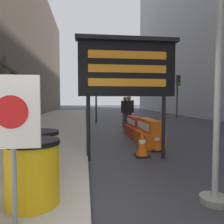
# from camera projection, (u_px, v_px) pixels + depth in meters

# --- Properties ---
(ground_plane) EXTENTS (120.00, 120.00, 0.00)m
(ground_plane) POSITION_uv_depth(u_px,v_px,m) (91.00, 224.00, 2.75)
(ground_plane) COLOR #2D2D33
(building_left_facade) EXTENTS (0.40, 50.40, 12.88)m
(building_left_facade) POSITION_uv_depth(u_px,v_px,m) (2.00, 8.00, 11.55)
(building_left_facade) COLOR brown
(building_left_facade) RESTS_ON ground_plane
(bare_tree) EXTENTS (2.01, 1.44, 3.81)m
(bare_tree) POSITION_uv_depth(u_px,v_px,m) (11.00, 88.00, 11.10)
(bare_tree) COLOR #4C3D2D
(bare_tree) RESTS_ON sidewalk_left
(barrel_drum_foreground) EXTENTS (0.73, 0.73, 0.88)m
(barrel_drum_foreground) POSITION_uv_depth(u_px,v_px,m) (33.00, 172.00, 2.95)
(barrel_drum_foreground) COLOR yellow
(barrel_drum_foreground) RESTS_ON sidewalk_left
(barrel_drum_middle) EXTENTS (0.73, 0.73, 0.88)m
(barrel_drum_middle) POSITION_uv_depth(u_px,v_px,m) (38.00, 156.00, 3.78)
(barrel_drum_middle) COLOR yellow
(barrel_drum_middle) RESTS_ON sidewalk_left
(warning_sign) EXTENTS (0.60, 0.08, 1.69)m
(warning_sign) POSITION_uv_depth(u_px,v_px,m) (12.00, 123.00, 2.37)
(warning_sign) COLOR gray
(warning_sign) RESTS_ON sidewalk_left
(message_board) EXTENTS (2.59, 0.36, 3.12)m
(message_board) POSITION_uv_depth(u_px,v_px,m) (127.00, 69.00, 5.55)
(message_board) COLOR black
(message_board) RESTS_ON ground_plane
(jersey_barrier_orange_far) EXTENTS (0.63, 1.68, 0.90)m
(jersey_barrier_orange_far) POSITION_uv_depth(u_px,v_px,m) (148.00, 134.00, 7.48)
(jersey_barrier_orange_far) COLOR orange
(jersey_barrier_orange_far) RESTS_ON ground_plane
(jersey_barrier_red_striped) EXTENTS (0.61, 1.79, 0.83)m
(jersey_barrier_red_striped) POSITION_uv_depth(u_px,v_px,m) (135.00, 127.00, 9.44)
(jersey_barrier_red_striped) COLOR red
(jersey_barrier_red_striped) RESTS_ON ground_plane
(traffic_cone_near) EXTENTS (0.35, 0.35, 0.63)m
(traffic_cone_near) POSITION_uv_depth(u_px,v_px,m) (157.00, 141.00, 6.66)
(traffic_cone_near) COLOR black
(traffic_cone_near) RESTS_ON ground_plane
(traffic_cone_mid) EXTENTS (0.40, 0.40, 0.72)m
(traffic_cone_mid) POSITION_uv_depth(u_px,v_px,m) (142.00, 144.00, 5.99)
(traffic_cone_mid) COLOR black
(traffic_cone_mid) RESTS_ON ground_plane
(traffic_light_near_curb) EXTENTS (0.28, 0.44, 3.42)m
(traffic_light_near_curb) POSITION_uv_depth(u_px,v_px,m) (96.00, 86.00, 14.92)
(traffic_light_near_curb) COLOR #2D2D30
(traffic_light_near_curb) RESTS_ON ground_plane
(traffic_light_far_side) EXTENTS (0.28, 0.44, 3.57)m
(traffic_light_far_side) POSITION_uv_depth(u_px,v_px,m) (178.00, 87.00, 18.00)
(traffic_light_far_side) COLOR #2D2D30
(traffic_light_far_side) RESTS_ON ground_plane
(pedestrian_worker) EXTENTS (0.53, 0.41, 1.77)m
(pedestrian_worker) POSITION_uv_depth(u_px,v_px,m) (129.00, 109.00, 11.89)
(pedestrian_worker) COLOR #23283D
(pedestrian_worker) RESTS_ON ground_plane
(pedestrian_passerby) EXTENTS (0.49, 0.33, 1.74)m
(pedestrian_passerby) POSITION_uv_depth(u_px,v_px,m) (125.00, 109.00, 12.33)
(pedestrian_passerby) COLOR #514C42
(pedestrian_passerby) RESTS_ON ground_plane
(steel_pole_right) EXTENTS (0.44, 0.44, 3.27)m
(steel_pole_right) POSITION_uv_depth(u_px,v_px,m) (216.00, 139.00, 3.24)
(steel_pole_right) COLOR gray
(steel_pole_right) RESTS_ON ground_plane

